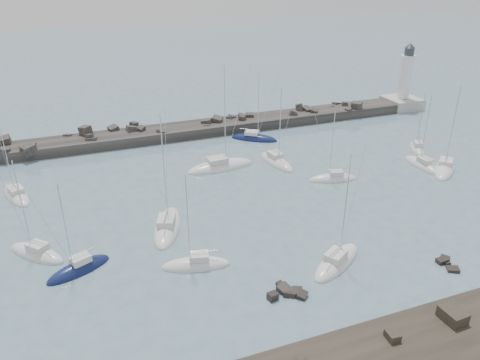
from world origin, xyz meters
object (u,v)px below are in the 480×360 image
(sailboat_1, at_px, (17,195))
(sailboat_9, at_px, (333,179))
(lighthouse, at_px, (403,94))
(sailboat_8, at_px, (254,139))
(sailboat_14, at_px, (37,254))
(sailboat_7, at_px, (337,263))
(sailboat_3, at_px, (167,228))
(sailboat_4, at_px, (220,167))
(sailboat_2, at_px, (79,270))
(sailboat_12, at_px, (417,149))
(sailboat_11, at_px, (444,169))
(sailboat_5, at_px, (196,265))
(sailboat_6, at_px, (276,162))
(sailboat_10, at_px, (422,166))

(sailboat_1, bearing_deg, sailboat_9, -14.21)
(lighthouse, height_order, sailboat_8, lighthouse)
(sailboat_1, bearing_deg, sailboat_14, -80.22)
(sailboat_7, height_order, sailboat_8, sailboat_7)
(sailboat_1, xyz_separation_m, sailboat_3, (17.61, -15.87, 0.02))
(sailboat_1, distance_m, sailboat_4, 29.49)
(sailboat_2, height_order, sailboat_4, sailboat_4)
(sailboat_2, bearing_deg, lighthouse, 27.57)
(sailboat_7, distance_m, sailboat_12, 38.48)
(sailboat_11, bearing_deg, sailboat_3, -177.68)
(sailboat_5, relative_size, sailboat_14, 0.96)
(lighthouse, distance_m, sailboat_14, 80.65)
(sailboat_6, height_order, sailboat_12, sailboat_6)
(sailboat_10, bearing_deg, sailboat_6, 155.75)
(sailboat_4, height_order, sailboat_14, sailboat_4)
(sailboat_3, xyz_separation_m, sailboat_12, (45.80, 10.06, 0.00))
(sailboat_8, distance_m, sailboat_12, 28.27)
(sailboat_8, bearing_deg, sailboat_4, -134.84)
(sailboat_9, bearing_deg, sailboat_7, -119.99)
(lighthouse, bearing_deg, sailboat_2, -152.43)
(sailboat_2, relative_size, sailboat_7, 0.84)
(sailboat_2, height_order, sailboat_6, sailboat_6)
(sailboat_5, bearing_deg, sailboat_8, 58.47)
(sailboat_10, bearing_deg, sailboat_7, -146.22)
(sailboat_3, bearing_deg, sailboat_11, 2.32)
(lighthouse, relative_size, sailboat_7, 1.07)
(sailboat_8, distance_m, sailboat_14, 44.26)
(sailboat_2, distance_m, sailboat_9, 38.02)
(sailboat_5, bearing_deg, sailboat_7, -18.99)
(lighthouse, xyz_separation_m, sailboat_9, (-33.16, -26.64, -2.96))
(sailboat_1, height_order, sailboat_3, sailboat_3)
(sailboat_12, bearing_deg, lighthouse, 57.82)
(sailboat_2, relative_size, sailboat_8, 0.85)
(sailboat_7, relative_size, sailboat_8, 1.02)
(sailboat_10, bearing_deg, sailboat_8, 134.39)
(sailboat_5, height_order, sailboat_7, sailboat_7)
(sailboat_3, height_order, sailboat_14, sailboat_3)
(sailboat_3, xyz_separation_m, sailboat_5, (1.13, -8.68, -0.01))
(sailboat_8, height_order, sailboat_9, sailboat_8)
(sailboat_2, height_order, sailboat_9, sailboat_9)
(lighthouse, xyz_separation_m, sailboat_2, (-69.88, -36.48, -2.94))
(sailboat_1, relative_size, sailboat_11, 0.91)
(lighthouse, relative_size, sailboat_12, 1.36)
(sailboat_9, bearing_deg, sailboat_6, 120.91)
(lighthouse, relative_size, sailboat_10, 1.17)
(sailboat_3, distance_m, sailboat_8, 32.88)
(sailboat_10, bearing_deg, sailboat_9, 177.34)
(sailboat_8, height_order, sailboat_11, sailboat_11)
(sailboat_1, distance_m, sailboat_11, 63.39)
(sailboat_2, height_order, sailboat_12, sailboat_2)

